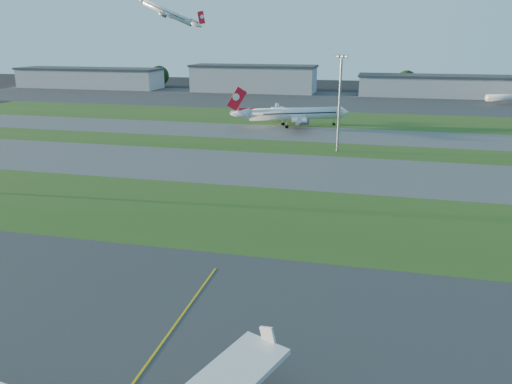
% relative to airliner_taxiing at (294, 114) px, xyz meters
% --- Properties ---
extents(grass_strip_a, '(300.00, 34.00, 0.01)m').
position_rel_airliner_taxiing_xyz_m(grass_strip_a, '(3.06, -92.62, -4.46)').
color(grass_strip_a, '#2C541C').
rests_on(grass_strip_a, ground).
extents(taxiway_a, '(300.00, 32.00, 0.01)m').
position_rel_airliner_taxiing_xyz_m(taxiway_a, '(3.06, -59.62, -4.46)').
color(taxiway_a, '#515154').
rests_on(taxiway_a, ground).
extents(grass_strip_b, '(300.00, 18.00, 0.01)m').
position_rel_airliner_taxiing_xyz_m(grass_strip_b, '(3.06, -34.62, -4.46)').
color(grass_strip_b, '#2C541C').
rests_on(grass_strip_b, ground).
extents(taxiway_b, '(300.00, 26.00, 0.01)m').
position_rel_airliner_taxiing_xyz_m(taxiway_b, '(3.06, -12.62, -4.46)').
color(taxiway_b, '#515154').
rests_on(taxiway_b, ground).
extents(grass_strip_c, '(300.00, 40.00, 0.01)m').
position_rel_airliner_taxiing_xyz_m(grass_strip_c, '(3.06, 20.38, -4.46)').
color(grass_strip_c, '#2C541C').
rests_on(grass_strip_c, ground).
extents(apron_far, '(400.00, 80.00, 0.01)m').
position_rel_airliner_taxiing_xyz_m(apron_far, '(3.06, 80.38, -4.46)').
color(apron_far, '#333335').
rests_on(apron_far, ground).
extents(airliner_taxiing, '(38.17, 32.48, 12.70)m').
position_rel_airliner_taxiing_xyz_m(airliner_taxiing, '(0.00, 0.00, 0.00)').
color(airliner_taxiing, silver).
rests_on(airliner_taxiing, ground).
extents(airliner_departing, '(32.70, 27.65, 10.20)m').
position_rel_airliner_taxiing_xyz_m(airliner_departing, '(-76.63, 73.45, 37.42)').
color(airliner_departing, silver).
extents(mini_jet_near, '(26.97, 13.18, 9.48)m').
position_rel_airliner_taxiing_xyz_m(mini_jet_near, '(89.58, 84.73, -1.18)').
color(mini_jet_near, silver).
rests_on(mini_jet_near, ground).
extents(light_mast_centre, '(3.20, 0.70, 25.80)m').
position_rel_airliner_taxiing_xyz_m(light_mast_centre, '(18.06, -36.62, 10.35)').
color(light_mast_centre, gray).
rests_on(light_mast_centre, ground).
extents(hangar_far_west, '(91.80, 23.00, 12.20)m').
position_rel_airliner_taxiing_xyz_m(hangar_far_west, '(-146.94, 110.38, 1.68)').
color(hangar_far_west, '#9FA2A7').
rests_on(hangar_far_west, ground).
extents(hangar_west, '(71.40, 23.00, 15.20)m').
position_rel_airliner_taxiing_xyz_m(hangar_west, '(-41.94, 110.38, 3.18)').
color(hangar_west, '#9FA2A7').
rests_on(hangar_west, ground).
extents(hangar_east, '(81.60, 23.00, 11.20)m').
position_rel_airliner_taxiing_xyz_m(hangar_east, '(58.06, 110.38, 1.17)').
color(hangar_east, '#9FA2A7').
rests_on(hangar_east, ground).
extents(tree_far_west, '(11.00, 11.00, 12.00)m').
position_rel_airliner_taxiing_xyz_m(tree_far_west, '(-186.94, 123.38, 2.03)').
color(tree_far_west, black).
rests_on(tree_far_west, ground).
extents(tree_west, '(12.10, 12.10, 13.20)m').
position_rel_airliner_taxiing_xyz_m(tree_west, '(-106.94, 125.38, 2.68)').
color(tree_west, black).
rests_on(tree_west, ground).
extents(tree_mid_west, '(9.90, 9.90, 10.80)m').
position_rel_airliner_taxiing_xyz_m(tree_mid_west, '(-16.94, 121.38, 1.37)').
color(tree_mid_west, black).
rests_on(tree_mid_west, ground).
extents(tree_mid_east, '(11.55, 11.55, 12.60)m').
position_rel_airliner_taxiing_xyz_m(tree_mid_east, '(43.06, 124.38, 2.35)').
color(tree_mid_east, black).
rests_on(tree_mid_east, ground).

